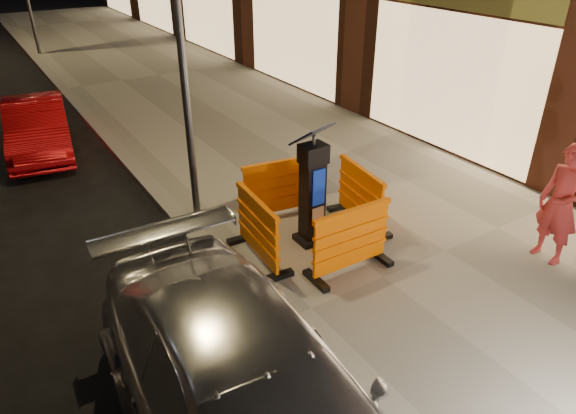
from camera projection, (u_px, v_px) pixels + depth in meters
ground_plane at (277, 332)px, 6.47m from camera, size 120.00×120.00×0.00m
sidewalk at (444, 255)px, 7.84m from camera, size 6.00×60.00×0.15m
kerb at (277, 327)px, 6.43m from camera, size 0.30×60.00×0.15m
parking_kiosk at (312, 189)px, 7.64m from camera, size 0.63×0.63×1.80m
barrier_front at (351, 241)px, 7.13m from camera, size 1.30×0.56×1.00m
barrier_back at (279, 189)px, 8.53m from camera, size 1.36×0.73×1.00m
barrier_kerbside at (258, 230)px, 7.38m from camera, size 0.62×1.32×1.00m
barrier_bldgside at (360, 197)px, 8.28m from camera, size 0.71×1.35×1.00m
car_red at (44, 152)px, 11.61m from camera, size 1.73×3.69×1.17m
man at (561, 204)px, 7.22m from camera, size 0.45×0.67×1.80m
street_lamp_mid at (180, 33)px, 7.28m from camera, size 0.12×0.12×6.00m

